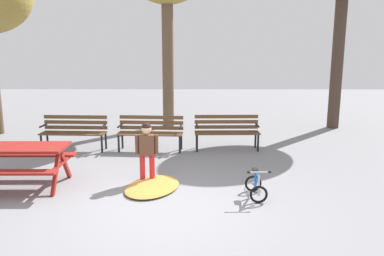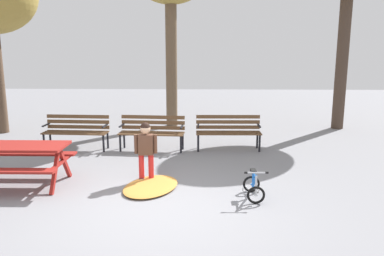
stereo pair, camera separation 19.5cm
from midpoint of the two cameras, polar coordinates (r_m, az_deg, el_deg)
name	(u,v)px [view 1 (the left image)]	position (r m, az deg, el deg)	size (l,w,h in m)	color
ground	(160,209)	(6.28, -5.70, -11.77)	(36.00, 36.00, 0.00)	gray
picnic_table	(16,155)	(7.74, -25.15, -3.67)	(1.82, 1.36, 0.79)	maroon
park_bench_far_left	(74,130)	(10.05, -17.51, -0.24)	(1.62, 0.53, 0.85)	brown
park_bench_left	(151,130)	(9.61, -6.70, -0.30)	(1.63, 0.57, 0.85)	brown
park_bench_right	(227,129)	(9.67, 4.57, -0.17)	(1.61, 0.49, 0.85)	brown
child_standing	(147,147)	(7.32, -7.45, -2.78)	(0.43, 0.19, 1.14)	red
kids_bicycle	(256,186)	(6.71, 8.58, -8.45)	(0.39, 0.57, 0.54)	black
leaf_pile	(152,186)	(7.13, -6.64, -8.57)	(1.28, 0.90, 0.07)	#C68438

